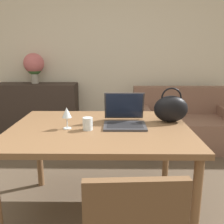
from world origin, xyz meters
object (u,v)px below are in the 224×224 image
at_px(handbag, 171,109).
at_px(flower_vase, 34,65).
at_px(wine_glass, 67,113).
at_px(couch, 184,126).
at_px(laptop, 124,116).
at_px(drinking_glass, 88,124).

distance_m(handbag, flower_vase, 2.48).
distance_m(wine_glass, handbag, 0.84).
relative_size(couch, flower_vase, 3.16).
bearing_deg(wine_glass, handbag, 13.10).
bearing_deg(couch, laptop, -121.21).
height_order(laptop, drinking_glass, laptop).
bearing_deg(flower_vase, drinking_glass, -63.34).
bearing_deg(drinking_glass, couch, 54.44).
height_order(couch, handbag, handbag).
height_order(couch, drinking_glass, drinking_glass).
distance_m(laptop, wine_glass, 0.46).
distance_m(couch, wine_glass, 2.24).
height_order(couch, flower_vase, flower_vase).
bearing_deg(wine_glass, laptop, 16.51).
height_order(handbag, flower_vase, flower_vase).
relative_size(wine_glass, handbag, 0.57).
xyz_separation_m(wine_glass, flower_vase, (-0.86, 2.00, 0.24)).
bearing_deg(wine_glass, drinking_glass, -10.01).
xyz_separation_m(couch, laptop, (-0.93, -1.53, 0.55)).
bearing_deg(couch, drinking_glass, -125.56).
bearing_deg(couch, wine_glass, -129.43).
relative_size(drinking_glass, flower_vase, 0.21).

